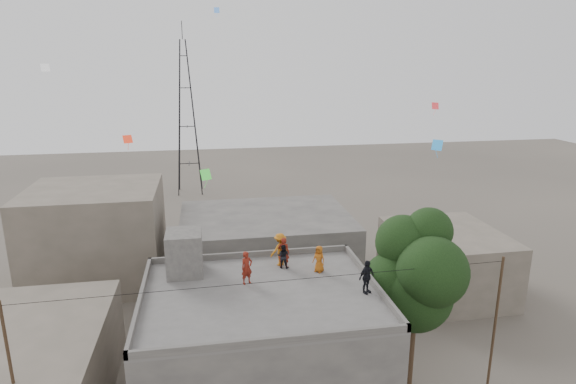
# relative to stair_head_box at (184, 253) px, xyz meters

# --- Properties ---
(main_building) EXTENTS (10.00, 8.00, 6.10)m
(main_building) POSITION_rel_stair_head_box_xyz_m (3.20, -2.60, -4.05)
(main_building) COLOR #4C4A47
(main_building) RESTS_ON ground
(parapet) EXTENTS (10.00, 8.00, 0.30)m
(parapet) POSITION_rel_stair_head_box_xyz_m (3.20, -2.60, -0.85)
(parapet) COLOR #4C4A47
(parapet) RESTS_ON main_building
(stair_head_box) EXTENTS (1.60, 1.80, 2.00)m
(stair_head_box) POSITION_rel_stair_head_box_xyz_m (0.00, 0.00, 0.00)
(stair_head_box) COLOR #4C4A47
(stair_head_box) RESTS_ON main_building
(neighbor_west) EXTENTS (8.00, 10.00, 4.00)m
(neighbor_west) POSITION_rel_stair_head_box_xyz_m (-7.80, -0.60, -5.10)
(neighbor_west) COLOR #5F574B
(neighbor_west) RESTS_ON ground
(neighbor_north) EXTENTS (12.00, 9.00, 5.00)m
(neighbor_north) POSITION_rel_stair_head_box_xyz_m (5.20, 11.40, -4.60)
(neighbor_north) COLOR #4C4A47
(neighbor_north) RESTS_ON ground
(neighbor_northwest) EXTENTS (9.00, 8.00, 7.00)m
(neighbor_northwest) POSITION_rel_stair_head_box_xyz_m (-6.80, 13.40, -3.60)
(neighbor_northwest) COLOR #5F574B
(neighbor_northwest) RESTS_ON ground
(neighbor_east) EXTENTS (7.00, 8.00, 4.40)m
(neighbor_east) POSITION_rel_stair_head_box_xyz_m (17.20, 7.40, -4.90)
(neighbor_east) COLOR #5F574B
(neighbor_east) RESTS_ON ground
(tree) EXTENTS (4.90, 4.60, 9.10)m
(tree) POSITION_rel_stair_head_box_xyz_m (10.57, -2.00, -1.00)
(tree) COLOR black
(tree) RESTS_ON ground
(utility_line) EXTENTS (20.12, 0.62, 7.40)m
(utility_line) POSITION_rel_stair_head_box_xyz_m (3.70, -3.85, -3.27)
(utility_line) COLOR black
(utility_line) RESTS_ON ground
(transmission_tower) EXTENTS (2.97, 2.97, 20.01)m
(transmission_tower) POSITION_rel_stair_head_box_xyz_m (-0.80, 37.40, 1.97)
(transmission_tower) COLOR black
(transmission_tower) RESTS_ON ground
(person_red_adult) EXTENTS (0.63, 0.49, 1.50)m
(person_red_adult) POSITION_rel_stair_head_box_xyz_m (4.59, -0.16, -0.25)
(person_red_adult) COLOR maroon
(person_red_adult) RESTS_ON main_building
(person_orange_child) EXTENTS (0.72, 0.73, 1.27)m
(person_orange_child) POSITION_rel_stair_head_box_xyz_m (6.13, -0.93, -0.36)
(person_orange_child) COLOR #A95313
(person_orange_child) RESTS_ON main_building
(person_dark_child) EXTENTS (0.71, 0.64, 1.19)m
(person_dark_child) POSITION_rel_stair_head_box_xyz_m (4.56, -0.20, -0.40)
(person_dark_child) COLOR black
(person_dark_child) RESTS_ON main_building
(person_dark_adult) EXTENTS (0.93, 0.73, 1.47)m
(person_dark_adult) POSITION_rel_stair_head_box_xyz_m (7.60, -3.36, -0.27)
(person_dark_adult) COLOR black
(person_dark_adult) RESTS_ON main_building
(person_orange_adult) EXTENTS (1.19, 0.98, 1.60)m
(person_orange_adult) POSITION_rel_stair_head_box_xyz_m (4.47, 0.13, -0.20)
(person_orange_adult) COLOR #B86815
(person_orange_adult) RESTS_ON main_building
(person_red_child) EXTENTS (0.64, 0.55, 1.49)m
(person_red_child) POSITION_rel_stair_head_box_xyz_m (2.72, -1.59, -0.25)
(person_red_child) COLOR maroon
(person_red_child) RESTS_ON main_building
(kites) EXTENTS (23.02, 17.21, 10.55)m
(kites) POSITION_rel_stair_head_box_xyz_m (2.86, 4.53, 9.11)
(kites) COLOR red
(kites) RESTS_ON ground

